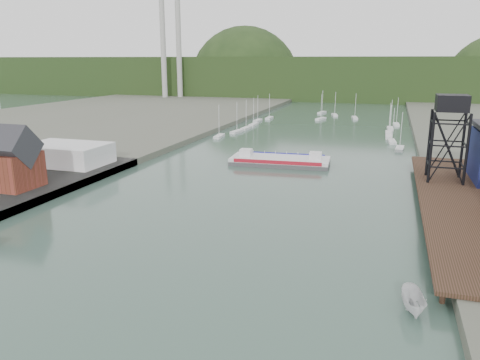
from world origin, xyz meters
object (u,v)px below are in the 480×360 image
Objects in this scene: lift_tower at (451,109)px; motorboat at (414,302)px; harbor_building at (3,163)px; chain_ferry at (280,160)px.

lift_tower is 2.86× the size of motorboat.
harbor_building is at bearing 155.96° from motorboat.
motorboat is at bearing -69.71° from chain_ferry.
lift_tower reaches higher than harbor_building.
lift_tower is 0.67× the size of chain_ferry.
lift_tower is at bearing 19.98° from harbor_building.
chain_ferry reaches higher than motorboat.
harbor_building is at bearing -139.66° from chain_ferry.
lift_tower is (77.00, 28.00, 9.56)m from harbor_building.
chain_ferry is at bearing 44.32° from harbor_building.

